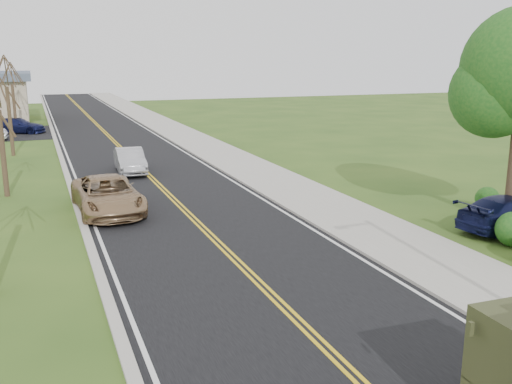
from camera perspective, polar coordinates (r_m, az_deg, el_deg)
road at (r=46.73m, az=-14.31°, el=5.22°), size 8.00×120.00×0.01m
curb_right at (r=47.39m, az=-9.31°, el=5.64°), size 0.30×120.00×0.12m
sidewalk_right at (r=47.78m, az=-7.25°, el=5.75°), size 3.20×120.00×0.10m
curb_left at (r=46.41m, az=-19.41°, el=4.88°), size 0.30×120.00×0.10m
bare_tree_b at (r=28.26m, az=-24.08°, el=4.50°), size 1.83×2.14×5.73m
bare_tree_c at (r=40.15m, az=-23.45°, el=7.27°), size 2.04×2.39×6.42m
bare_tree_d at (r=52.12m, az=-23.05°, el=8.20°), size 1.88×2.20×5.91m
suv_champagne at (r=24.16m, az=-14.62°, el=-0.30°), size 2.67×5.41×1.48m
sedan_silver at (r=32.27m, az=-12.49°, el=3.06°), size 1.60×4.17×1.36m
pickup_navy at (r=22.98m, az=24.12°, el=-1.96°), size 4.70×2.42×1.30m
lot_car_navy at (r=52.27m, az=-22.72°, el=6.14°), size 4.82×3.38×1.30m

